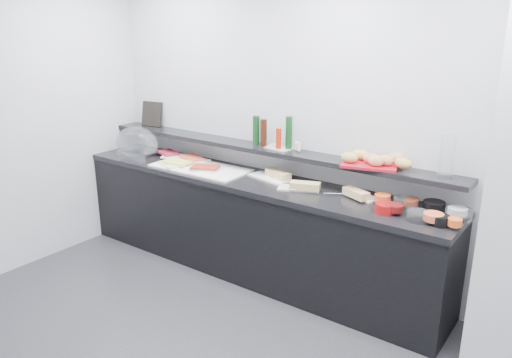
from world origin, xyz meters
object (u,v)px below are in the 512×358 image
Objects in this scene: cloche_base at (140,152)px; sandwich_plate_mid at (299,188)px; condiment_tray at (278,148)px; carafe at (447,157)px; bread_tray at (370,164)px; framed_print at (152,114)px.

sandwich_plate_mid is at bearing -4.60° from cloche_base.
condiment_tray is (-0.35, 0.22, 0.25)m from sandwich_plate_mid.
condiment_tray reaches higher than cloche_base.
bread_tray is at bearing -176.77° from carafe.
condiment_tray is at bearing 124.77° from sandwich_plate_mid.
sandwich_plate_mid is 2.04m from framed_print.
bread_tray is 0.57m from carafe.
framed_print reaches higher than condiment_tray.
carafe is at bearing -0.67° from cloche_base.
cloche_base is at bearing 156.43° from sandwich_plate_mid.
cloche_base is 1.61m from condiment_tray.
sandwich_plate_mid is 1.31× the size of framed_print.
framed_print is 1.64m from condiment_tray.
framed_print is (-0.06, 0.25, 0.36)m from cloche_base.
framed_print is 0.87× the size of carafe.
cloche_base is 1.58× the size of condiment_tray.
framed_print is at bearing 98.76° from cloche_base.
bread_tray is at bearing 5.24° from condiment_tray.
bread_tray reaches higher than cloche_base.
bread_tray reaches higher than condiment_tray.
framed_print is 2.52m from bread_tray.
framed_print is 3.07m from carafe.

